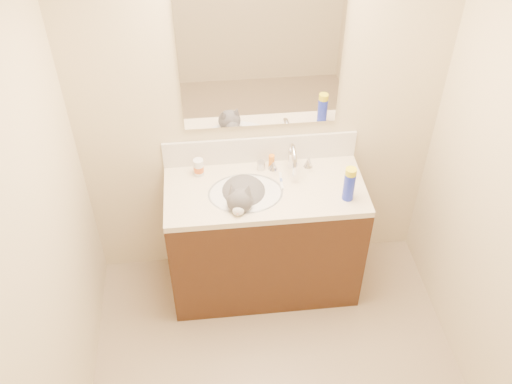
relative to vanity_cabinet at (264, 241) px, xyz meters
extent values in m
cube|color=beige|center=(0.00, 0.28, 0.84)|extent=(2.20, 0.04, 2.50)
cube|color=beige|center=(-1.10, -0.97, 0.84)|extent=(0.04, 2.50, 2.50)
cube|color=#391F10|center=(0.00, 0.00, 0.00)|extent=(1.20, 0.55, 0.82)
cube|color=beige|center=(0.00, 0.00, 0.43)|extent=(1.20, 0.55, 0.04)
ellipsoid|color=white|center=(-0.12, -0.03, 0.38)|extent=(0.45, 0.36, 0.14)
cylinder|color=silver|center=(0.18, 0.18, 0.51)|extent=(0.04, 0.04, 0.11)
torus|color=silver|center=(0.18, 0.12, 0.56)|extent=(0.03, 0.20, 0.20)
cylinder|color=silver|center=(0.18, 0.04, 0.53)|extent=(0.03, 0.03, 0.06)
cone|color=silver|center=(0.07, 0.18, 0.48)|extent=(0.06, 0.06, 0.06)
cone|color=silver|center=(0.29, 0.18, 0.48)|extent=(0.06, 0.06, 0.06)
ellipsoid|color=#4C494C|center=(-0.13, -0.01, 0.40)|extent=(0.35, 0.38, 0.21)
ellipsoid|color=#4C494C|center=(-0.16, -0.15, 0.50)|extent=(0.18, 0.17, 0.14)
ellipsoid|color=#4C494C|center=(-0.15, -0.09, 0.46)|extent=(0.13, 0.13, 0.13)
cone|color=#4C494C|center=(-0.20, -0.12, 0.57)|extent=(0.08, 0.09, 0.09)
cone|color=#4C494C|center=(-0.12, -0.14, 0.57)|extent=(0.08, 0.08, 0.09)
ellipsoid|color=silver|center=(-0.18, -0.21, 0.48)|extent=(0.08, 0.07, 0.06)
ellipsoid|color=silver|center=(-0.15, -0.11, 0.41)|extent=(0.12, 0.09, 0.13)
sphere|color=tan|center=(-0.18, -0.23, 0.48)|extent=(0.01, 0.01, 0.01)
cylinder|color=#4C494C|center=(0.00, -0.05, 0.34)|extent=(0.05, 0.22, 0.04)
cube|color=silver|center=(0.00, 0.26, 0.54)|extent=(1.20, 0.02, 0.18)
cube|color=white|center=(0.00, 0.26, 1.13)|extent=(0.90, 0.02, 0.80)
cylinder|color=silver|center=(-0.39, 0.17, 0.51)|extent=(0.08, 0.08, 0.11)
cylinder|color=#D55F23|center=(-0.39, 0.17, 0.50)|extent=(0.08, 0.08, 0.04)
cylinder|color=#B7B7BC|center=(0.00, 0.18, 0.48)|extent=(0.05, 0.05, 0.06)
cylinder|color=orange|center=(0.06, 0.19, 0.50)|extent=(0.05, 0.05, 0.09)
cube|color=silver|center=(0.10, 0.05, 0.46)|extent=(0.02, 0.15, 0.01)
cube|color=#5B71C3|center=(0.10, 0.05, 0.46)|extent=(0.02, 0.03, 0.02)
cylinder|color=#1C2CC5|center=(0.47, -0.14, 0.54)|extent=(0.08, 0.08, 0.18)
cylinder|color=yellow|center=(0.47, -0.14, 0.65)|extent=(0.07, 0.07, 0.04)
camera|label=1|loc=(-0.33, -2.53, 2.68)|focal=40.00mm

